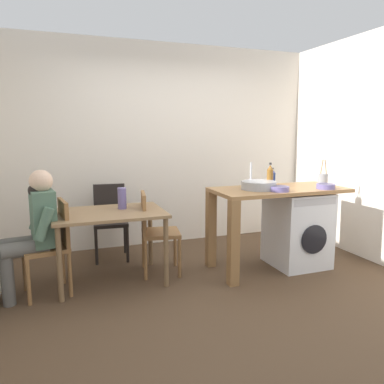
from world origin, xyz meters
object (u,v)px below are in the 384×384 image
object	(u,v)px
seated_person	(34,227)
vase	(122,198)
chair_spare_by_wall	(110,217)
mixing_bowl	(280,189)
washing_machine	(297,229)
utensil_crock	(323,179)
chair_opposite	(154,228)
bottle_tall_green	(270,176)
chair_person_seat	(53,242)
bottle_squat_brown	(272,177)
dining_table	(110,221)
colander	(326,186)

from	to	relation	value
seated_person	vase	distance (m)	0.90
chair_spare_by_wall	mixing_bowl	size ratio (longest dim) A/B	4.53
mixing_bowl	vase	bearing A→B (deg)	161.07
washing_machine	utensil_crock	distance (m)	0.67
chair_opposite	bottle_tall_green	world-z (taller)	bottle_tall_green
chair_opposite	chair_spare_by_wall	distance (m)	0.80
chair_person_seat	vase	size ratio (longest dim) A/B	4.03
washing_machine	mixing_bowl	distance (m)	0.68
utensil_crock	bottle_squat_brown	bearing A→B (deg)	160.30
utensil_crock	vase	xyz separation A→B (m)	(-2.32, 0.29, -0.14)
seated_person	mixing_bowl	distance (m)	2.46
chair_opposite	seated_person	xyz separation A→B (m)	(-1.18, -0.18, 0.16)
seated_person	mixing_bowl	xyz separation A→B (m)	(2.42, -0.32, 0.28)
washing_machine	bottle_squat_brown	world-z (taller)	bottle_squat_brown
dining_table	bottle_tall_green	size ratio (longest dim) A/B	3.94
dining_table	chair_person_seat	size ratio (longest dim) A/B	1.22
chair_person_seat	utensil_crock	world-z (taller)	utensil_crock
chair_opposite	chair_spare_by_wall	bearing A→B (deg)	-142.90
chair_person_seat	mixing_bowl	xyz separation A→B (m)	(2.26, -0.35, 0.44)
bottle_tall_green	utensil_crock	size ratio (longest dim) A/B	0.93
vase	washing_machine	bearing A→B (deg)	-9.86
seated_person	bottle_squat_brown	xyz separation A→B (m)	(2.61, 0.13, 0.34)
chair_spare_by_wall	dining_table	bearing A→B (deg)	87.43
chair_spare_by_wall	vase	distance (m)	0.76
dining_table	bottle_squat_brown	size ratio (longest dim) A/B	5.49
vase	dining_table	bearing A→B (deg)	-146.31
chair_person_seat	dining_table	bearing A→B (deg)	-89.96
chair_person_seat	colander	bearing A→B (deg)	-106.54
chair_opposite	washing_machine	world-z (taller)	chair_opposite
chair_opposite	chair_spare_by_wall	xyz separation A→B (m)	(-0.37, 0.71, 0.00)
chair_person_seat	bottle_tall_green	world-z (taller)	bottle_tall_green
chair_opposite	bottle_squat_brown	size ratio (longest dim) A/B	4.49
utensil_crock	vase	distance (m)	2.35
chair_opposite	vase	xyz separation A→B (m)	(-0.33, 0.04, 0.34)
chair_person_seat	bottle_squat_brown	bearing A→B (deg)	-96.72
bottle_squat_brown	utensil_crock	distance (m)	0.60
chair_person_seat	chair_spare_by_wall	world-z (taller)	same
chair_spare_by_wall	colander	bearing A→B (deg)	155.90
chair_opposite	vase	size ratio (longest dim) A/B	4.03
bottle_squat_brown	colander	world-z (taller)	bottle_squat_brown
chair_person_seat	colander	size ratio (longest dim) A/B	4.50
bottle_squat_brown	bottle_tall_green	bearing A→B (deg)	-128.72
bottle_tall_green	vase	distance (m)	1.65
chair_spare_by_wall	bottle_squat_brown	xyz separation A→B (m)	(1.80, -0.76, 0.50)
dining_table	vase	distance (m)	0.28
mixing_bowl	vase	world-z (taller)	mixing_bowl
chair_opposite	utensil_crock	distance (m)	2.07
washing_machine	bottle_tall_green	distance (m)	0.71
dining_table	chair_spare_by_wall	world-z (taller)	chair_spare_by_wall
seated_person	bottle_squat_brown	distance (m)	2.64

